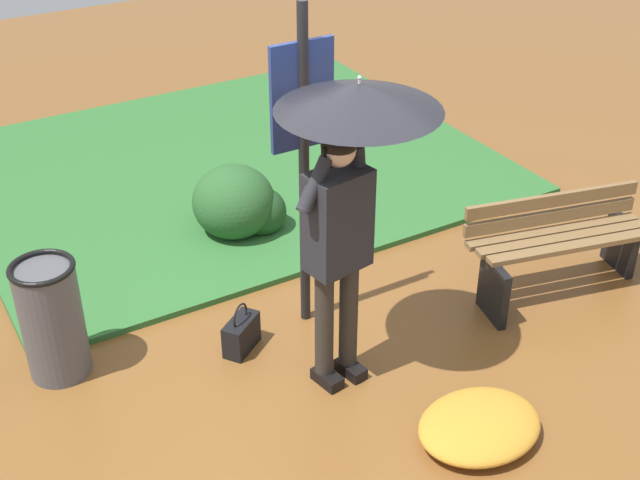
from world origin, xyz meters
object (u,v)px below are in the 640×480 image
object	(u,v)px
info_sign_post	(303,134)
handbag	(241,334)
person_with_umbrella	(349,160)
trash_bin	(52,319)
park_bench	(560,243)

from	to	relation	value
info_sign_post	handbag	size ratio (longest dim) A/B	6.22
person_with_umbrella	trash_bin	world-z (taller)	person_with_umbrella
handbag	info_sign_post	bearing A→B (deg)	10.67
person_with_umbrella	park_bench	xyz separation A→B (m)	(1.87, 0.02, -1.15)
info_sign_post	trash_bin	world-z (taller)	info_sign_post
park_bench	info_sign_post	bearing A→B (deg)	160.52
person_with_umbrella	handbag	distance (m)	1.61
trash_bin	info_sign_post	bearing A→B (deg)	-9.99
person_with_umbrella	park_bench	distance (m)	2.19
park_bench	trash_bin	size ratio (longest dim) A/B	1.70
park_bench	handbag	bearing A→B (deg)	167.28
info_sign_post	handbag	world-z (taller)	info_sign_post
person_with_umbrella	info_sign_post	bearing A→B (deg)	84.39
info_sign_post	handbag	xyz separation A→B (m)	(-0.56, -0.10, -1.32)
park_bench	trash_bin	world-z (taller)	trash_bin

